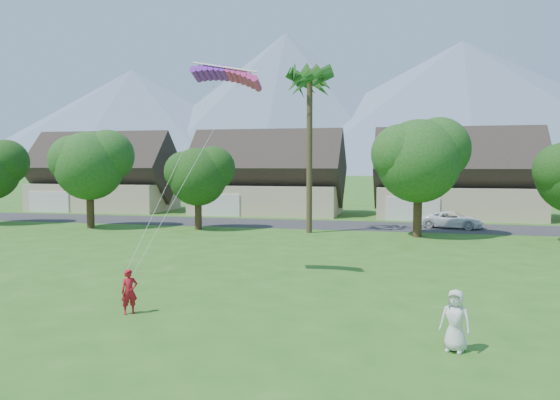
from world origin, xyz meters
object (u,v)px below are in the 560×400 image
(parked_car, at_px, (452,220))
(parafoil_kite, at_px, (228,74))
(kite_flyer, at_px, (129,292))
(watcher, at_px, (455,321))

(parked_car, distance_m, parafoil_kite, 26.82)
(parked_car, height_order, parafoil_kite, parafoil_kite)
(parked_car, bearing_deg, kite_flyer, 168.44)
(watcher, height_order, parafoil_kite, parafoil_kite)
(parked_car, relative_size, parafoil_kite, 1.54)
(watcher, bearing_deg, kite_flyer, -167.75)
(kite_flyer, bearing_deg, parked_car, 24.14)
(kite_flyer, relative_size, parafoil_kite, 0.51)
(watcher, xyz_separation_m, parafoil_kite, (-9.37, 7.81, 8.49))
(kite_flyer, xyz_separation_m, parked_car, (13.26, 28.92, -0.13))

